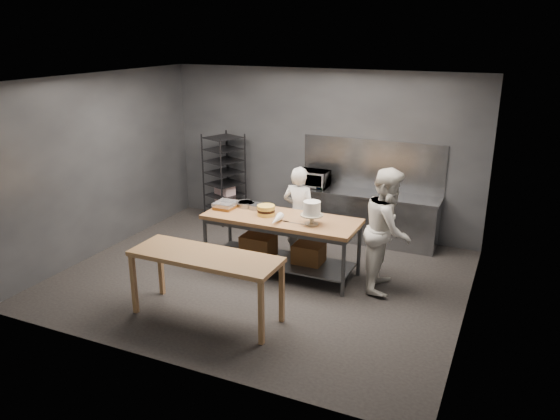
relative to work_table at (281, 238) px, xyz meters
The scene contains 16 objects.
ground 0.68m from the work_table, 118.59° to the right, with size 6.00×6.00×0.00m, color black.
back_wall 2.38m from the work_table, 94.52° to the left, with size 6.00×0.04×3.00m, color #4C4F54.
work_table is the anchor object (origin of this frame).
near_counter 1.75m from the work_table, 99.88° to the right, with size 2.00×0.70×0.90m.
back_counter 2.04m from the work_table, 66.06° to the left, with size 2.60×0.60×0.90m.
splashback_panel 2.44m from the work_table, 69.07° to the left, with size 2.60×0.02×0.90m, color slate.
speed_rack 2.71m from the work_table, 138.57° to the left, with size 0.79×0.82×1.75m.
chef_behind 0.66m from the work_table, 85.00° to the left, with size 0.58×0.38×1.58m, color white.
chef_right 1.67m from the work_table, ahead, with size 0.89×0.69×1.82m, color white.
microwave 1.93m from the work_table, 95.29° to the left, with size 0.54×0.37×0.30m, color black.
frosted_cake_stand 0.81m from the work_table, 13.10° to the right, with size 0.34×0.34×0.36m.
layer_cake 0.49m from the work_table, behind, with size 0.27×0.27×0.16m.
cake_pans 0.86m from the work_table, 164.69° to the left, with size 0.70×0.40×0.07m.
piping_bag 0.52m from the work_table, 77.24° to the right, with size 0.12×0.12×0.38m, color white.
offset_spatula 0.47m from the work_table, 34.91° to the right, with size 0.36×0.02×0.02m.
pastry_clamshells 1.06m from the work_table, behind, with size 0.31×0.35×0.11m.
Camera 1 is at (3.43, -6.89, 3.66)m, focal length 35.00 mm.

